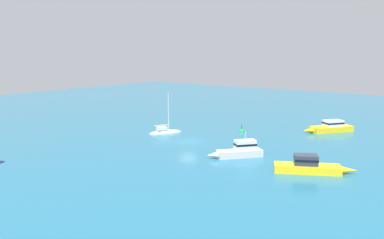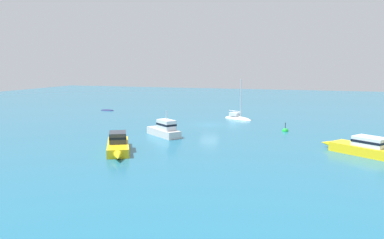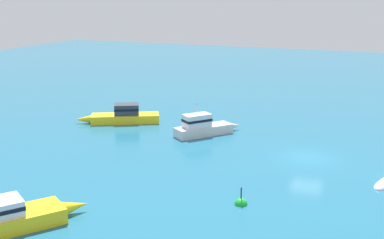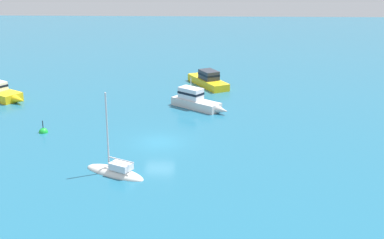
# 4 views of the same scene
# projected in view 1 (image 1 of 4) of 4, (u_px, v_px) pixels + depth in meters

# --- Properties ---
(ground_plane) EXTENTS (160.00, 160.00, 0.00)m
(ground_plane) POSITION_uv_depth(u_px,v_px,m) (188.00, 142.00, 59.77)
(ground_plane) COLOR #1E607F
(yacht) EXTENTS (5.34, 3.89, 6.79)m
(yacht) POSITION_uv_depth(u_px,v_px,m) (165.00, 132.00, 65.95)
(yacht) COLOR silver
(yacht) RESTS_ON ground
(cabin_cruiser) EXTENTS (7.89, 6.13, 1.83)m
(cabin_cruiser) POSITION_uv_depth(u_px,v_px,m) (330.00, 127.00, 66.72)
(cabin_cruiser) COLOR yellow
(cabin_cruiser) RESTS_ON ground
(motor_cruiser) EXTENTS (5.36, 8.18, 1.92)m
(motor_cruiser) POSITION_uv_depth(u_px,v_px,m) (310.00, 166.00, 44.71)
(motor_cruiser) COLOR yellow
(motor_cruiser) RESTS_ON ground
(motor_cruiser_1) EXTENTS (6.21, 5.24, 3.15)m
(motor_cruiser_1) POSITION_uv_depth(u_px,v_px,m) (239.00, 151.00, 51.16)
(motor_cruiser_1) COLOR silver
(motor_cruiser_1) RESTS_ON ground
(channel_buoy) EXTENTS (0.83, 0.83, 1.55)m
(channel_buoy) POSITION_uv_depth(u_px,v_px,m) (242.00, 132.00, 66.92)
(channel_buoy) COLOR green
(channel_buoy) RESTS_ON ground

